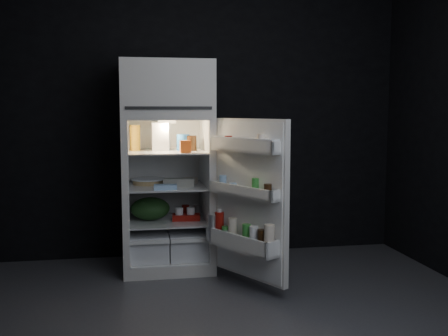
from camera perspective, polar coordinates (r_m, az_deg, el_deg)
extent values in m
cube|color=#46464B|center=(3.53, -0.34, -16.54)|extent=(4.00, 3.40, 0.00)
cube|color=black|center=(4.94, -3.72, 6.03)|extent=(4.00, 0.00, 2.70)
cube|color=black|center=(1.61, 10.04, 5.49)|extent=(4.00, 0.00, 2.70)
cube|color=silver|center=(4.71, -6.14, -10.05)|extent=(0.76, 0.70, 0.10)
cube|color=silver|center=(4.56, -10.69, -2.29)|extent=(0.05, 0.70, 1.20)
cube|color=silver|center=(4.61, -1.82, -2.10)|extent=(0.05, 0.70, 1.20)
cube|color=white|center=(4.89, -6.50, -1.64)|extent=(0.66, 0.05, 1.20)
cube|color=silver|center=(4.52, -6.33, 5.73)|extent=(0.76, 0.70, 0.06)
cube|color=silver|center=(4.52, -6.37, 8.77)|extent=(0.76, 0.70, 0.42)
cube|color=black|center=(4.16, -6.01, 6.52)|extent=(0.68, 0.01, 0.02)
cube|color=white|center=(4.53, -10.33, -2.33)|extent=(0.01, 0.65, 1.20)
cube|color=white|center=(4.58, -2.14, -2.15)|extent=(0.01, 0.65, 1.20)
cube|color=white|center=(4.49, -6.30, 5.29)|extent=(0.66, 0.65, 0.01)
cube|color=white|center=(4.67, -6.13, -9.50)|extent=(0.66, 0.65, 0.01)
cube|color=white|center=(4.51, -6.26, 1.78)|extent=(0.65, 0.63, 0.01)
cube|color=white|center=(4.54, -6.22, -1.99)|extent=(0.65, 0.63, 0.01)
cube|color=white|center=(4.59, -6.17, -5.70)|extent=(0.65, 0.63, 0.01)
cube|color=white|center=(4.65, -8.21, -8.11)|extent=(0.32, 0.59, 0.22)
cube|color=white|center=(4.67, -4.12, -8.00)|extent=(0.32, 0.59, 0.22)
cube|color=white|center=(4.31, -8.08, -8.02)|extent=(0.32, 0.02, 0.03)
cube|color=white|center=(4.34, -3.68, -7.89)|extent=(0.32, 0.02, 0.03)
cube|color=#FFE5B2|center=(4.44, -6.26, 5.01)|extent=(0.14, 0.14, 0.02)
cube|color=silver|center=(4.00, 2.91, -3.38)|extent=(0.42, 0.68, 1.22)
cube|color=white|center=(3.98, 2.62, -3.42)|extent=(0.36, 0.63, 1.18)
cube|color=white|center=(3.91, 2.19, 1.87)|extent=(0.42, 0.63, 0.02)
cube|color=white|center=(3.88, 1.81, 2.40)|extent=(0.36, 0.60, 0.10)
cube|color=white|center=(3.67, 5.65, 2.15)|extent=(0.09, 0.06, 0.10)
cube|color=white|center=(4.16, -0.86, 2.66)|extent=(0.09, 0.06, 0.10)
cube|color=white|center=(3.94, 2.12, -2.99)|extent=(0.42, 0.64, 0.02)
cube|color=white|center=(3.91, 1.68, -2.56)|extent=(0.36, 0.60, 0.09)
cube|color=white|center=(3.70, 5.54, -3.09)|extent=(0.10, 0.07, 0.09)
cube|color=white|center=(4.19, -0.91, -1.98)|extent=(0.10, 0.07, 0.09)
cube|color=white|center=(4.02, 1.88, -8.74)|extent=(0.46, 0.66, 0.02)
cube|color=white|center=(3.96, 1.23, -8.13)|extent=(0.36, 0.60, 0.13)
cube|color=white|center=(3.77, 5.27, -8.91)|extent=(0.13, 0.09, 0.13)
cube|color=white|center=(4.25, -1.11, -7.15)|extent=(0.13, 0.09, 0.13)
cube|color=white|center=(3.90, 2.20, 3.21)|extent=(0.41, 0.62, 0.02)
cylinder|color=beige|center=(3.77, 4.03, 2.79)|extent=(0.08, 0.08, 0.12)
cylinder|color=maroon|center=(4.04, 0.48, 2.84)|extent=(0.08, 0.08, 0.10)
cylinder|color=black|center=(3.75, 4.79, -2.53)|extent=(0.08, 0.08, 0.10)
cylinder|color=#338C33|center=(3.84, 3.42, -2.10)|extent=(0.07, 0.07, 0.13)
cylinder|color=#8FB5DD|center=(4.03, 0.97, -2.14)|extent=(0.08, 0.08, 0.07)
cylinder|color=#8FB5DD|center=(4.11, -0.12, -1.62)|extent=(0.08, 0.08, 0.12)
cylinder|color=beige|center=(3.77, 4.95, -7.82)|extent=(0.10, 0.10, 0.22)
cylinder|color=black|center=(3.84, 4.10, -7.97)|extent=(0.08, 0.08, 0.17)
cylinder|color=white|center=(3.89, 3.27, -7.68)|extent=(0.09, 0.09, 0.19)
cylinder|color=#338C33|center=(3.95, 2.47, -7.45)|extent=(0.09, 0.09, 0.19)
cylinder|color=beige|center=(4.06, 0.94, -6.92)|extent=(0.09, 0.09, 0.21)
cylinder|color=#338C33|center=(4.13, 0.20, -7.25)|extent=(0.09, 0.09, 0.13)
cylinder|color=maroon|center=(4.18, -0.51, -6.38)|extent=(0.10, 0.10, 0.23)
cylinder|color=silver|center=(4.08, 0.14, -7.57)|extent=(0.08, 0.08, 0.11)
cylinder|color=silver|center=(4.19, -1.28, -6.48)|extent=(0.10, 0.10, 0.21)
cylinder|color=white|center=(4.15, -0.51, -4.67)|extent=(0.05, 0.05, 0.02)
cube|color=white|center=(4.53, -6.88, 3.39)|extent=(0.16, 0.16, 0.24)
cylinder|color=blue|center=(4.53, -4.47, 2.79)|extent=(0.13, 0.13, 0.14)
cylinder|color=black|center=(4.52, -3.65, 2.73)|extent=(0.13, 0.13, 0.13)
cylinder|color=gold|center=(4.56, -9.66, 3.25)|extent=(0.09, 0.09, 0.22)
cube|color=#C24F16|center=(4.30, -4.22, 2.34)|extent=(0.09, 0.07, 0.10)
cube|color=gray|center=(4.46, -4.92, -1.59)|extent=(0.27, 0.15, 0.07)
cylinder|color=tan|center=(4.65, -8.21, -1.50)|extent=(0.37, 0.37, 0.04)
cube|color=#8FB5DD|center=(4.32, -6.40, -2.07)|extent=(0.19, 0.11, 0.04)
cube|color=beige|center=(4.67, -3.72, -1.36)|extent=(0.15, 0.14, 0.05)
ellipsoid|color=#193815|center=(4.59, -8.03, -4.40)|extent=(0.39, 0.35, 0.20)
cube|color=maroon|center=(4.56, -4.15, -5.36)|extent=(0.25, 0.15, 0.05)
cylinder|color=maroon|center=(4.78, -4.21, -4.59)|extent=(0.09, 0.09, 0.09)
cylinder|color=silver|center=(4.79, -2.97, -4.55)|extent=(0.07, 0.07, 0.09)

